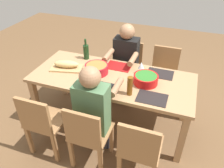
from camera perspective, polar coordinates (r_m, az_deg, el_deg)
ground_plane at (r=3.15m, az=-0.00°, el=-9.47°), size 8.00×8.00×0.00m
dining_table at (r=2.73m, az=-0.00°, el=0.48°), size 1.98×0.84×0.74m
chair_near_left at (r=3.34m, az=13.19°, el=2.95°), size 0.40×0.40×0.85m
chair_far_right at (r=2.56m, az=-17.59°, el=-9.29°), size 0.40×0.40×0.85m
chair_far_left at (r=2.21m, az=7.10°, el=-16.34°), size 0.40×0.40×0.85m
chair_near_center at (r=3.42m, az=4.21°, el=4.63°), size 0.40×0.40×0.85m
diner_near_center at (r=3.16m, az=3.43°, el=6.44°), size 0.41×0.53×1.20m
chair_far_center at (r=2.33m, az=-6.34°, el=-12.84°), size 0.40×0.40×0.85m
diner_far_center at (r=2.29m, az=-4.73°, el=-6.06°), size 0.41×0.53×1.20m
serving_bowl_greens at (r=2.56m, az=8.74°, el=1.31°), size 0.28×0.28×0.10m
serving_bowl_fruit at (r=2.74m, az=-4.01°, el=4.09°), size 0.29×0.29×0.11m
cutting_board at (r=2.90m, az=-11.63°, el=4.14°), size 0.44×0.31×0.02m
bread_loaf at (r=2.88m, az=-11.75°, el=5.09°), size 0.34×0.18×0.09m
wine_bottle at (r=3.06m, az=-6.74°, el=8.38°), size 0.08×0.08×0.29m
beer_bottle at (r=2.33m, az=4.65°, el=-0.52°), size 0.06×0.06×0.22m
wine_glass at (r=2.70m, az=7.60°, el=4.68°), size 0.08×0.08×0.17m
placemat_near_left at (r=2.80m, az=12.39°, el=2.63°), size 0.32×0.23×0.01m
placemat_far_left at (r=2.37m, az=10.33°, el=-3.61°), size 0.32×0.23×0.01m
placemat_near_center at (r=2.89m, az=1.74°, el=4.62°), size 0.32×0.23×0.01m
placemat_far_center at (r=2.48m, az=-2.03°, el=-1.04°), size 0.32×0.23×0.01m
napkin_stack at (r=2.54m, az=-7.73°, el=-0.13°), size 0.15×0.15×0.02m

